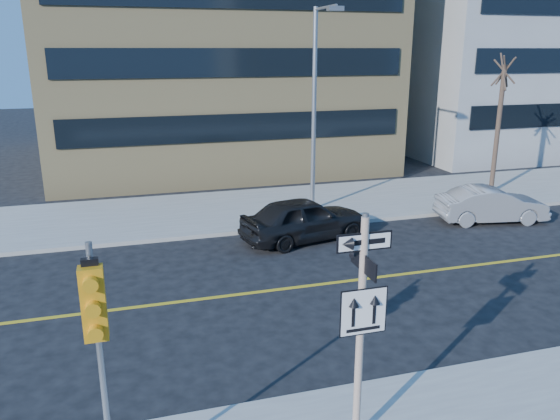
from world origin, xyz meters
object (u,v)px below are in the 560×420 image
object	(u,v)px
street_tree_west	(504,74)
parked_car_b	(491,205)
sign_pole	(361,319)
traffic_signal	(96,324)
parked_car_a	(304,219)
streetlight_a	(316,98)

from	to	relation	value
street_tree_west	parked_car_b	bearing A→B (deg)	-127.02
sign_pole	parked_car_b	bearing A→B (deg)	44.87
traffic_signal	parked_car_b	xyz separation A→B (m)	(14.36, 10.46, -2.33)
sign_pole	traffic_signal	distance (m)	4.05
parked_car_a	streetlight_a	distance (m)	5.14
sign_pole	traffic_signal	bearing A→B (deg)	-177.89
streetlight_a	sign_pole	bearing A→B (deg)	-106.77
street_tree_west	traffic_signal	bearing A→B (deg)	-140.61
parked_car_b	sign_pole	bearing A→B (deg)	145.35
streetlight_a	traffic_signal	bearing A→B (deg)	-120.80
sign_pole	streetlight_a	xyz separation A→B (m)	(4.00, 13.27, 2.32)
traffic_signal	street_tree_west	size ratio (longest dim) A/B	0.63
traffic_signal	streetlight_a	bearing A→B (deg)	59.20
parked_car_b	streetlight_a	bearing A→B (deg)	75.54
parked_car_a	sign_pole	bearing A→B (deg)	153.78
parked_car_b	parked_car_a	bearing A→B (deg)	100.31
sign_pole	streetlight_a	size ratio (longest dim) A/B	0.51
streetlight_a	street_tree_west	size ratio (longest dim) A/B	1.26
traffic_signal	parked_car_b	world-z (taller)	traffic_signal
parked_car_b	streetlight_a	size ratio (longest dim) A/B	0.53
sign_pole	streetlight_a	bearing A→B (deg)	73.23
street_tree_west	sign_pole	bearing A→B (deg)	-133.26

